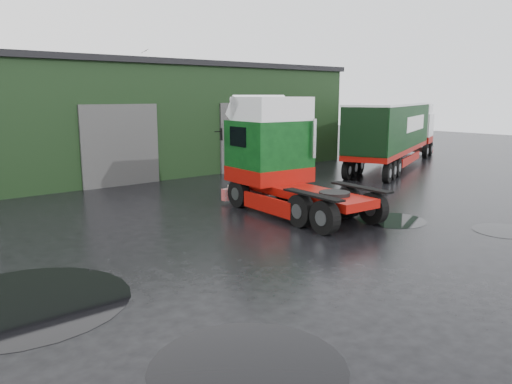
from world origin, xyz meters
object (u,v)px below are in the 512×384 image
hero_tractor (302,156)px  wash_bucket (303,197)px  tree_back_b (128,104)px  warehouse (75,118)px  lorry_right (390,136)px

hero_tractor → wash_bucket: hero_tractor is taller
tree_back_b → wash_bucket: bearing=-98.5°
warehouse → tree_back_b: tree_back_b is taller
lorry_right → wash_bucket: lorry_right is taller
hero_tractor → tree_back_b: tree_back_b is taller
wash_bucket → lorry_right: bearing=17.6°
warehouse → hero_tractor: (2.50, -16.15, -0.95)m
lorry_right → wash_bucket: bearing=-95.4°
wash_bucket → warehouse: bearing=106.9°
wash_bucket → tree_back_b: size_ratio=0.04×
warehouse → tree_back_b: bearing=51.3°
hero_tractor → tree_back_b: 26.77m
warehouse → tree_back_b: size_ratio=4.32×
wash_bucket → tree_back_b: (3.62, 24.37, 3.60)m
lorry_right → wash_bucket: (-10.62, -3.37, -1.84)m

